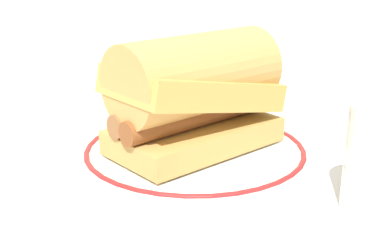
{
  "coord_description": "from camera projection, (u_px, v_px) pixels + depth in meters",
  "views": [
    {
      "loc": [
        -0.17,
        -0.52,
        0.23
      ],
      "look_at": [
        -0.0,
        0.0,
        0.04
      ],
      "focal_mm": 49.34,
      "sensor_mm": 36.0,
      "label": 1
    }
  ],
  "objects": [
    {
      "name": "ground_plane",
      "position": [
        195.0,
        159.0,
        0.59
      ],
      "size": [
        1.5,
        1.5,
        0.0
      ],
      "primitive_type": "plane",
      "color": "silver"
    },
    {
      "name": "plate",
      "position": [
        192.0,
        152.0,
        0.59
      ],
      "size": [
        0.26,
        0.26,
        0.01
      ],
      "color": "white",
      "rests_on": "ground_plane"
    },
    {
      "name": "sausage_sandwich",
      "position": [
        192.0,
        92.0,
        0.57
      ],
      "size": [
        0.21,
        0.16,
        0.12
      ],
      "rotation": [
        0.0,
        0.0,
        0.4
      ],
      "color": "tan",
      "rests_on": "plate"
    },
    {
      "name": "drinking_glass",
      "position": [
        382.0,
        167.0,
        0.46
      ],
      "size": [
        0.07,
        0.07,
        0.1
      ],
      "color": "silver",
      "rests_on": "ground_plane"
    },
    {
      "name": "butter_knife",
      "position": [
        357.0,
        148.0,
        0.61
      ],
      "size": [
        0.1,
        0.14,
        0.01
      ],
      "color": "silver",
      "rests_on": "ground_plane"
    }
  ]
}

